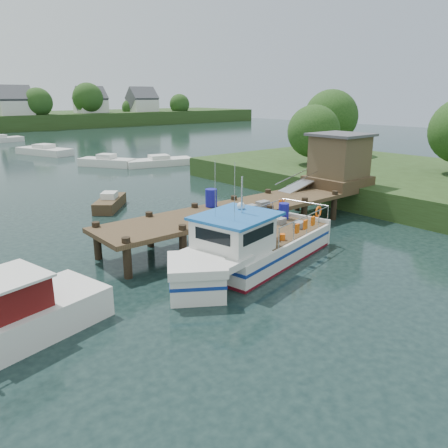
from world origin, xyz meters
TOP-DOWN VIEW (x-y plane):
  - ground_plane at (0.00, 0.00)m, footprint 160.00×160.00m
  - near_shore at (16.88, -0.73)m, footprint 16.00×30.00m
  - dock at (6.51, 0.01)m, footprint 16.60×3.00m
  - lobster_boat at (-1.25, -3.42)m, footprint 9.27×4.29m
  - moored_rowboat at (-1.34, 8.82)m, footprint 3.15×3.38m
  - moored_b at (5.72, 24.08)m, footprint 4.43×5.47m
  - moored_c at (9.84, 21.28)m, footprint 6.79×3.70m
  - moored_d at (3.99, 36.59)m, footprint 4.71×7.47m

SIDE VIEW (x-z plane):
  - ground_plane at x=0.00m, z-range 0.00..0.00m
  - moored_rowboat at x=-1.34m, z-range -0.13..0.87m
  - moored_c at x=9.84m, z-range -0.13..0.89m
  - moored_b at x=5.72m, z-range -0.15..1.03m
  - moored_d at x=3.99m, z-range -0.16..1.05m
  - lobster_boat at x=-1.25m, z-range -1.42..3.03m
  - near_shore at x=16.88m, z-range -1.83..5.93m
  - dock at x=6.51m, z-range -0.15..4.63m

